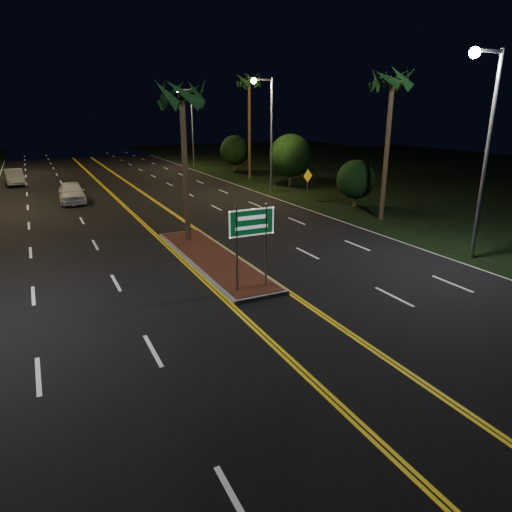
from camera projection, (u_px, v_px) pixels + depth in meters
ground at (289, 320)px, 14.98m from camera, size 120.00×120.00×0.00m
grass_right at (414, 174)px, 48.93m from camera, size 40.00×110.00×0.01m
median_island at (212, 259)px, 20.94m from camera, size 2.25×10.25×0.17m
highway_sign at (252, 230)px, 16.64m from camera, size 1.80×0.08×3.20m
streetlight_right_near at (484, 133)px, 19.41m from camera, size 1.91×0.44×9.00m
streetlight_right_mid at (267, 122)px, 36.52m from camera, size 1.91×0.44×9.00m
streetlight_right_far at (189, 119)px, 53.62m from camera, size 1.91×0.44×9.00m
palm_median at (182, 95)px, 21.74m from camera, size 2.40×2.40×8.30m
palm_right_near at (393, 81)px, 26.27m from camera, size 2.40×2.40×9.30m
palm_right_far at (249, 82)px, 43.21m from camera, size 2.40×2.40×10.30m
shrub_near at (356, 179)px, 32.02m from camera, size 2.70×2.70×3.30m
shrub_mid at (291, 156)px, 40.54m from camera, size 3.78×3.78×4.62m
shrub_far at (235, 150)px, 50.84m from camera, size 3.24×3.24×3.96m
car_near at (71, 191)px, 33.87m from camera, size 2.43×5.40×1.78m
car_far at (14, 176)px, 42.18m from camera, size 2.61×5.13×1.64m
warning_sign at (308, 180)px, 34.75m from camera, size 0.93×0.32×2.31m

